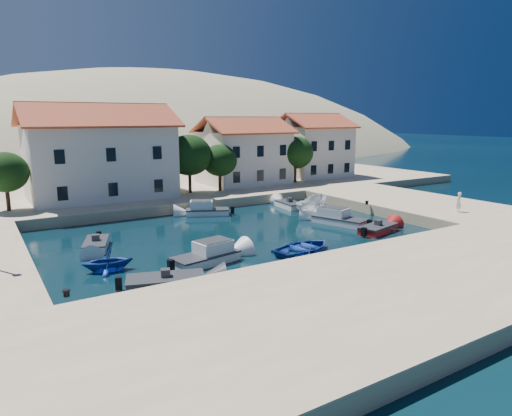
# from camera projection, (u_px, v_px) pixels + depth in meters

# --- Properties ---
(ground) EXTENTS (400.00, 400.00, 0.00)m
(ground) POSITION_uv_depth(u_px,v_px,m) (314.00, 269.00, 28.47)
(ground) COLOR black
(ground) RESTS_ON ground
(quay_south) EXTENTS (52.00, 12.00, 1.00)m
(quay_south) POSITION_uv_depth(u_px,v_px,m) (388.00, 292.00, 23.38)
(quay_south) COLOR tan
(quay_south) RESTS_ON ground
(quay_east) EXTENTS (11.00, 20.00, 1.00)m
(quay_east) POSITION_uv_depth(u_px,v_px,m) (407.00, 204.00, 47.35)
(quay_east) COLOR tan
(quay_east) RESTS_ON ground
(quay_north) EXTENTS (80.00, 36.00, 1.00)m
(quay_north) POSITION_uv_depth(u_px,v_px,m) (145.00, 184.00, 61.01)
(quay_north) COLOR tan
(quay_north) RESTS_ON ground
(hills) EXTENTS (254.00, 176.00, 99.00)m
(hills) POSITION_uv_depth(u_px,v_px,m) (118.00, 221.00, 146.56)
(hills) COLOR tan
(hills) RESTS_ON ground
(building_left) EXTENTS (14.70, 9.45, 9.70)m
(building_left) POSITION_uv_depth(u_px,v_px,m) (99.00, 150.00, 47.47)
(building_left) COLOR silver
(building_left) RESTS_ON quay_north
(building_mid) EXTENTS (10.50, 8.40, 8.30)m
(building_mid) POSITION_uv_depth(u_px,v_px,m) (243.00, 150.00, 57.80)
(building_mid) COLOR silver
(building_mid) RESTS_ON quay_north
(building_right) EXTENTS (9.45, 8.40, 8.80)m
(building_right) POSITION_uv_depth(u_px,v_px,m) (312.00, 145.00, 64.83)
(building_right) COLOR silver
(building_right) RESTS_ON quay_north
(trees) EXTENTS (37.30, 5.30, 6.45)m
(trees) POSITION_uv_depth(u_px,v_px,m) (202.00, 158.00, 51.04)
(trees) COLOR #382314
(trees) RESTS_ON quay_north
(bollards) EXTENTS (29.36, 9.56, 0.30)m
(bollards) POSITION_uv_depth(u_px,v_px,m) (310.00, 232.00, 32.92)
(bollards) COLOR black
(bollards) RESTS_ON ground
(motorboat_grey_sw) EXTENTS (4.68, 3.16, 1.25)m
(motorboat_grey_sw) POSITION_uv_depth(u_px,v_px,m) (166.00, 282.00, 25.37)
(motorboat_grey_sw) COLOR #2F3034
(motorboat_grey_sw) RESTS_ON ground
(cabin_cruiser_south) EXTENTS (4.74, 2.69, 1.60)m
(cabin_cruiser_south) POSITION_uv_depth(u_px,v_px,m) (206.00, 256.00, 29.48)
(cabin_cruiser_south) COLOR white
(cabin_cruiser_south) RESTS_ON ground
(rowboat_south) EXTENTS (5.43, 4.35, 1.00)m
(rowboat_south) POSITION_uv_depth(u_px,v_px,m) (304.00, 253.00, 31.88)
(rowboat_south) COLOR navy
(rowboat_south) RESTS_ON ground
(motorboat_red_se) EXTENTS (4.10, 2.58, 1.25)m
(motorboat_red_se) POSITION_uv_depth(u_px,v_px,m) (378.00, 229.00, 37.42)
(motorboat_red_se) COLOR maroon
(motorboat_red_se) RESTS_ON ground
(cabin_cruiser_east) EXTENTS (3.41, 5.20, 1.60)m
(cabin_cruiser_east) POSITION_uv_depth(u_px,v_px,m) (340.00, 219.00, 40.34)
(cabin_cruiser_east) COLOR white
(cabin_cruiser_east) RESTS_ON ground
(boat_east) EXTENTS (5.43, 4.02, 1.97)m
(boat_east) POSITION_uv_depth(u_px,v_px,m) (311.00, 215.00, 44.13)
(boat_east) COLOR white
(boat_east) RESTS_ON ground
(motorboat_white_ne) EXTENTS (2.16, 3.90, 1.25)m
(motorboat_white_ne) POSITION_uv_depth(u_px,v_px,m) (290.00, 205.00, 47.70)
(motorboat_white_ne) COLOR white
(motorboat_white_ne) RESTS_ON ground
(rowboat_west) EXTENTS (3.42, 3.08, 1.59)m
(rowboat_west) POSITION_uv_depth(u_px,v_px,m) (108.00, 271.00, 28.11)
(rowboat_west) COLOR navy
(rowboat_west) RESTS_ON ground
(motorboat_white_west) EXTENTS (2.65, 3.88, 1.25)m
(motorboat_white_west) POSITION_uv_depth(u_px,v_px,m) (96.00, 245.00, 32.79)
(motorboat_white_west) COLOR white
(motorboat_white_west) RESTS_ON ground
(cabin_cruiser_north) EXTENTS (4.47, 3.37, 1.60)m
(cabin_cruiser_north) POSITION_uv_depth(u_px,v_px,m) (207.00, 210.00, 44.06)
(cabin_cruiser_north) COLOR white
(cabin_cruiser_north) RESTS_ON ground
(pedestrian) EXTENTS (0.70, 0.51, 1.77)m
(pedestrian) POSITION_uv_depth(u_px,v_px,m) (458.00, 202.00, 40.61)
(pedestrian) COLOR silver
(pedestrian) RESTS_ON quay_east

